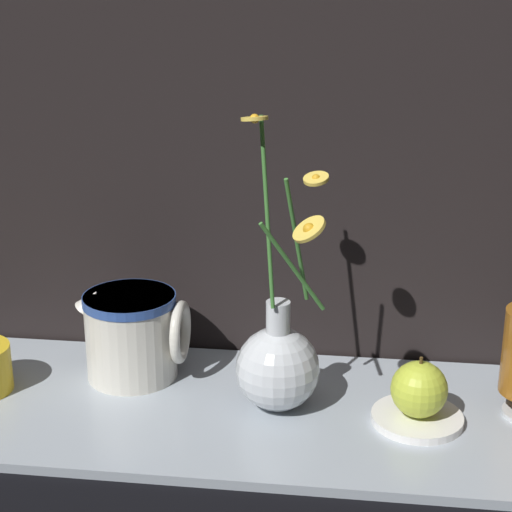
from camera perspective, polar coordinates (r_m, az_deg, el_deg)
ground_plane at (r=1.10m, az=-0.59°, el=-10.58°), size 6.00×6.00×0.00m
shelf at (r=1.10m, az=-0.59°, el=-10.31°), size 0.87×0.32×0.01m
vase_with_flowers at (r=1.07m, az=1.47°, el=-7.17°), size 0.12×0.15×0.37m
ceramic_pitcher at (r=1.16m, az=-8.22°, el=-5.02°), size 0.15×0.12×0.13m
saucer_plate at (r=1.08m, az=10.69°, el=-10.58°), size 0.11×0.11×0.01m
orange_fruit at (r=1.06m, az=10.82°, el=-8.72°), size 0.07×0.07×0.08m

